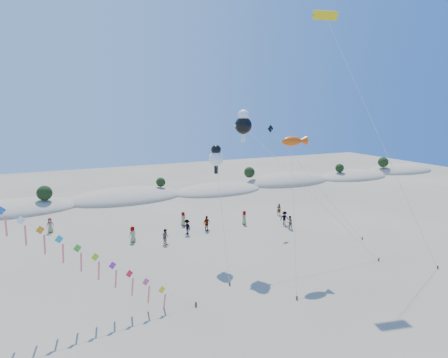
% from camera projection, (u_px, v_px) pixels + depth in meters
% --- Properties ---
extents(dune_ridge, '(145.30, 11.49, 5.57)m').
position_uv_depth(dune_ridge, '(133.00, 197.00, 62.26)').
color(dune_ridge, tan).
rests_on(dune_ridge, ground).
extents(fish_kite, '(5.44, 7.43, 12.25)m').
position_uv_depth(fish_kite, '(294.00, 141.00, 35.05)').
color(fish_kite, '#3F2D1E').
rests_on(fish_kite, ground).
extents(cartoon_kite_low, '(2.78, 8.26, 11.24)m').
position_uv_depth(cartoon_kite_low, '(216.00, 157.00, 37.36)').
color(cartoon_kite_low, '#3F2D1E').
rests_on(cartoon_kite_low, ground).
extents(cartoon_kite_high, '(12.12, 8.80, 14.70)m').
position_uv_depth(cartoon_kite_high, '(243.00, 124.00, 36.90)').
color(cartoon_kite_high, '#3F2D1E').
rests_on(cartoon_kite_high, ground).
extents(parafoil_kite, '(8.65, 9.52, 23.95)m').
position_uv_depth(parafoil_kite, '(327.00, 20.00, 35.63)').
color(parafoil_kite, '#3F2D1E').
rests_on(parafoil_kite, ground).
extents(dark_kite, '(6.98, 10.20, 12.76)m').
position_uv_depth(dark_kite, '(295.00, 158.00, 45.66)').
color(dark_kite, '#3F2D1E').
rests_on(dark_kite, ground).
extents(beachgoers, '(29.97, 11.51, 1.88)m').
position_uv_depth(beachgoers, '(203.00, 224.00, 45.71)').
color(beachgoers, slate).
rests_on(beachgoers, ground).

